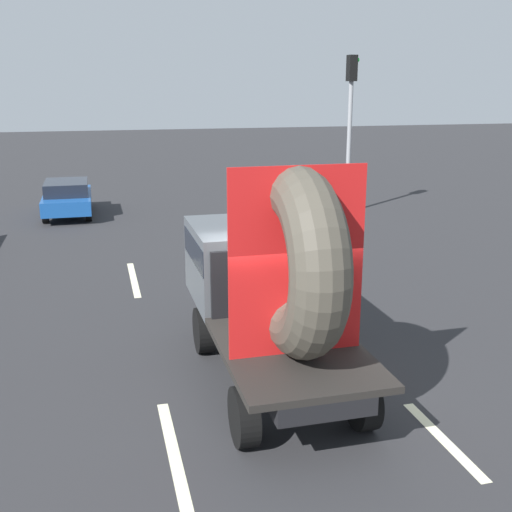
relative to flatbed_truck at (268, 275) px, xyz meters
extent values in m
plane|color=#28282B|center=(0.24, -0.43, -1.74)|extent=(120.00, 120.00, 0.00)
cylinder|color=black|center=(-0.85, 1.24, -1.33)|extent=(0.28, 0.82, 0.82)
cylinder|color=black|center=(0.85, 1.24, -1.33)|extent=(0.28, 0.82, 0.82)
cylinder|color=black|center=(-0.85, -1.87, -1.33)|extent=(0.28, 0.82, 0.82)
cylinder|color=black|center=(0.85, -1.87, -1.33)|extent=(0.28, 0.82, 0.82)
cube|color=black|center=(0.00, -0.23, -0.92)|extent=(1.30, 5.06, 0.25)
cube|color=#4C5156|center=(0.00, 1.24, -0.12)|extent=(2.00, 2.12, 1.35)
cube|color=black|center=(0.00, 1.19, 0.18)|extent=(2.02, 2.01, 0.44)
cube|color=black|center=(0.00, -1.29, -0.75)|extent=(2.00, 2.94, 0.10)
cube|color=black|center=(0.00, 0.14, -0.15)|extent=(1.80, 0.08, 1.10)
torus|color=#474238|center=(0.00, -1.44, 0.61)|extent=(0.78, 2.61, 2.61)
cube|color=red|center=(0.00, -1.44, 0.61)|extent=(1.90, 0.03, 2.61)
cylinder|color=black|center=(-4.32, 15.82, -1.45)|extent=(0.20, 0.60, 0.60)
cylinder|color=black|center=(-2.87, 15.82, -1.45)|extent=(0.20, 0.60, 0.60)
cylinder|color=black|center=(-4.32, 13.32, -1.45)|extent=(0.20, 0.60, 0.60)
cylinder|color=black|center=(-2.87, 13.32, -1.45)|extent=(0.20, 0.60, 0.60)
cube|color=#194C99|center=(-3.60, 14.57, -1.19)|extent=(1.68, 3.91, 0.51)
cube|color=black|center=(-3.60, 14.47, -0.70)|extent=(1.51, 2.19, 0.47)
cylinder|color=gray|center=(6.54, 12.41, 0.65)|extent=(0.16, 0.16, 4.78)
cube|color=black|center=(6.54, 12.41, 3.49)|extent=(0.30, 0.36, 0.90)
sphere|color=#19D833|center=(6.71, 12.41, 3.77)|extent=(0.20, 0.20, 0.20)
cube|color=beige|center=(-1.80, -1.84, -1.74)|extent=(0.16, 2.63, 0.01)
cube|color=beige|center=(-1.80, 5.95, -1.74)|extent=(0.16, 2.90, 0.01)
cube|color=beige|center=(1.80, -2.46, -1.74)|extent=(0.16, 2.00, 0.01)
cube|color=beige|center=(1.80, 5.27, -1.74)|extent=(0.16, 2.71, 0.01)
camera|label=1|loc=(-2.55, -9.08, 2.92)|focal=43.70mm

